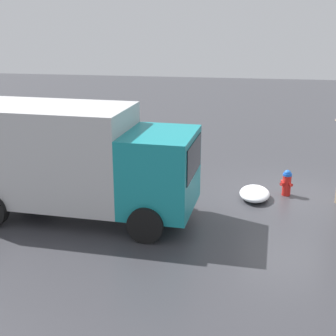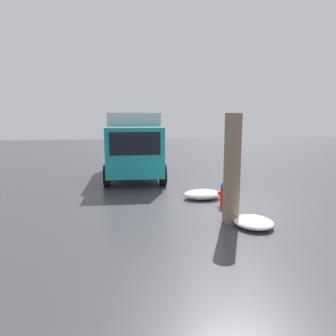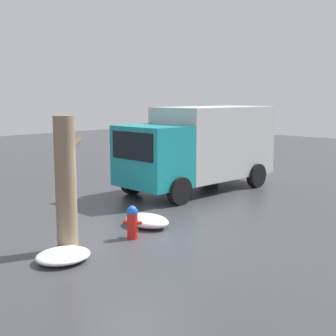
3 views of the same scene
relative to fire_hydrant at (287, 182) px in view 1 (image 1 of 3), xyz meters
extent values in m
plane|color=#38383D|center=(0.00, 0.00, -0.42)|extent=(60.00, 60.00, 0.00)
cylinder|color=red|center=(0.00, 0.00, -0.10)|extent=(0.26, 0.26, 0.63)
cylinder|color=blue|center=(0.00, 0.00, 0.25)|extent=(0.28, 0.28, 0.07)
sphere|color=blue|center=(0.00, 0.00, 0.28)|extent=(0.22, 0.22, 0.22)
cylinder|color=red|center=(0.14, 0.11, -0.02)|extent=(0.15, 0.15, 0.11)
cylinder|color=red|center=(-0.11, 0.14, -0.02)|extent=(0.13, 0.13, 0.09)
cylinder|color=red|center=(0.11, -0.15, -0.02)|extent=(0.13, 0.13, 0.09)
cube|color=teal|center=(3.45, 2.68, 1.04)|extent=(1.87, 2.42, 2.02)
cube|color=black|center=(2.57, 2.73, 1.45)|extent=(0.14, 1.96, 0.89)
cube|color=#BCBCBC|center=(6.58, 2.51, 1.33)|extent=(4.66, 2.58, 2.59)
cylinder|color=black|center=(3.47, 1.51, 0.03)|extent=(0.91, 0.33, 0.90)
cylinder|color=black|center=(3.60, 3.84, 0.03)|extent=(0.91, 0.33, 0.90)
cylinder|color=black|center=(7.65, 1.29, 0.03)|extent=(0.91, 0.33, 0.90)
ellipsoid|color=white|center=(0.96, 0.47, -0.25)|extent=(0.91, 1.33, 0.33)
camera|label=1|loc=(1.30, 13.97, 4.79)|focal=50.00mm
camera|label=2|loc=(-10.01, 3.58, 2.58)|focal=35.00mm
camera|label=3|loc=(-7.52, -8.07, 3.01)|focal=50.00mm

